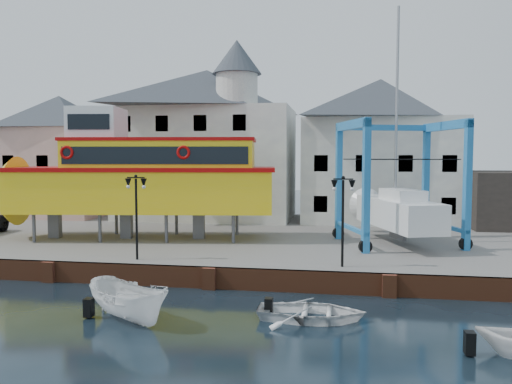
# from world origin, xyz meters

# --- Properties ---
(ground) EXTENTS (140.00, 140.00, 0.00)m
(ground) POSITION_xyz_m (0.00, 0.00, 0.00)
(ground) COLOR black
(ground) RESTS_ON ground
(hardstanding) EXTENTS (44.00, 22.00, 1.00)m
(hardstanding) POSITION_xyz_m (0.00, 11.00, 0.50)
(hardstanding) COLOR #625F5C
(hardstanding) RESTS_ON ground
(quay_wall) EXTENTS (44.00, 0.47, 1.00)m
(quay_wall) POSITION_xyz_m (-0.00, 0.10, 0.50)
(quay_wall) COLOR brown
(quay_wall) RESTS_ON ground
(building_pink) EXTENTS (8.00, 7.00, 10.30)m
(building_pink) POSITION_xyz_m (-18.00, 18.00, 6.15)
(building_pink) COLOR tan
(building_pink) RESTS_ON hardstanding
(building_white_main) EXTENTS (14.00, 8.30, 14.00)m
(building_white_main) POSITION_xyz_m (-4.87, 18.39, 7.34)
(building_white_main) COLOR #BBBBBB
(building_white_main) RESTS_ON hardstanding
(building_white_right) EXTENTS (12.00, 8.00, 11.20)m
(building_white_right) POSITION_xyz_m (9.00, 19.00, 6.60)
(building_white_right) COLOR #BBBBBB
(building_white_right) RESTS_ON hardstanding
(lamp_post_left) EXTENTS (1.12, 0.32, 4.20)m
(lamp_post_left) POSITION_xyz_m (-4.00, 1.20, 4.17)
(lamp_post_left) COLOR black
(lamp_post_left) RESTS_ON hardstanding
(lamp_post_right) EXTENTS (1.12, 0.32, 4.20)m
(lamp_post_right) POSITION_xyz_m (6.00, 1.20, 4.17)
(lamp_post_right) COLOR black
(lamp_post_right) RESTS_ON hardstanding
(tour_boat) EXTENTS (18.93, 6.84, 8.06)m
(tour_boat) POSITION_xyz_m (-7.19, 7.26, 4.80)
(tour_boat) COLOR #59595E
(tour_boat) RESTS_ON hardstanding
(travel_lift) EXTENTS (7.58, 9.33, 13.68)m
(travel_lift) POSITION_xyz_m (8.97, 8.57, 3.28)
(travel_lift) COLOR #1E68AD
(travel_lift) RESTS_ON hardstanding
(motorboat_a) EXTENTS (4.48, 3.67, 1.66)m
(motorboat_a) POSITION_xyz_m (-1.83, -4.74, 0.00)
(motorboat_a) COLOR white
(motorboat_a) RESTS_ON ground
(motorboat_b) EXTENTS (4.03, 2.88, 0.83)m
(motorboat_b) POSITION_xyz_m (4.85, -3.59, 0.00)
(motorboat_b) COLOR white
(motorboat_b) RESTS_ON ground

